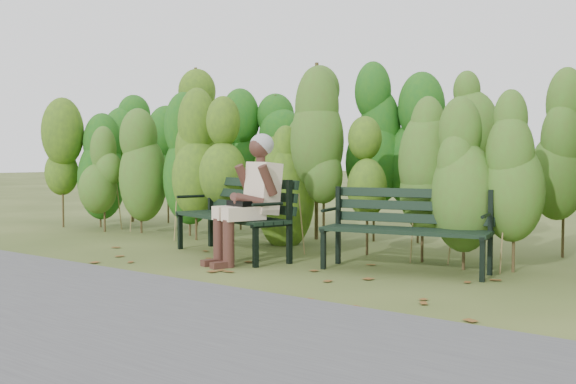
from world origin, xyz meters
The scene contains 7 objects.
ground centered at (0.00, 0.00, 0.00)m, with size 80.00×80.00×0.00m, color #38481C.
footpath centered at (0.00, -2.20, 0.01)m, with size 60.00×2.50×0.01m, color #474749.
hedge_band centered at (0.00, 1.86, 1.26)m, with size 11.04×1.67×2.42m.
leaf_litter centered at (0.32, -0.17, 0.00)m, with size 5.26×2.24×0.01m.
bench_left centered at (-0.86, 0.53, 0.51)m, with size 1.84×1.05×0.87m.
bench_right centered at (1.15, 0.76, 0.47)m, with size 1.68×0.82×0.80m.
seated_woman centered at (-0.36, 0.19, 0.75)m, with size 0.60×0.86×1.35m.
Camera 1 is at (4.19, -5.12, 1.11)m, focal length 42.00 mm.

